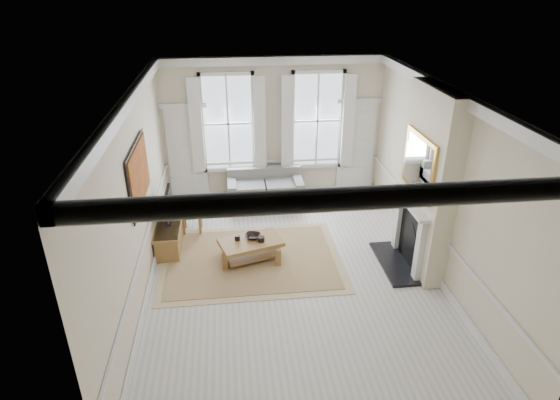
{
  "coord_description": "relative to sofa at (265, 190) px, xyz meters",
  "views": [
    {
      "loc": [
        -1.05,
        -7.06,
        5.05
      ],
      "look_at": [
        -0.16,
        0.7,
        1.25
      ],
      "focal_mm": 30.0,
      "sensor_mm": 36.0,
      "label": 1
    }
  ],
  "objects": [
    {
      "name": "floor",
      "position": [
        0.25,
        -3.11,
        -0.35
      ],
      "size": [
        7.2,
        7.2,
        0.0
      ],
      "primitive_type": "plane",
      "color": "#B7B5AD",
      "rests_on": "ground"
    },
    {
      "name": "ceiling",
      "position": [
        0.25,
        -3.11,
        3.05
      ],
      "size": [
        7.2,
        7.2,
        0.0
      ],
      "primitive_type": "plane",
      "rotation": [
        3.14,
        0.0,
        0.0
      ],
      "color": "white",
      "rests_on": "back_wall"
    },
    {
      "name": "back_wall",
      "position": [
        0.25,
        0.49,
        1.35
      ],
      "size": [
        5.2,
        0.0,
        5.2
      ],
      "primitive_type": "plane",
      "rotation": [
        1.57,
        0.0,
        0.0
      ],
      "color": "beige",
      "rests_on": "floor"
    },
    {
      "name": "left_wall",
      "position": [
        -2.35,
        -3.11,
        1.35
      ],
      "size": [
        0.0,
        7.2,
        7.2
      ],
      "primitive_type": "plane",
      "rotation": [
        1.57,
        0.0,
        1.57
      ],
      "color": "beige",
      "rests_on": "floor"
    },
    {
      "name": "right_wall",
      "position": [
        2.85,
        -3.11,
        1.35
      ],
      "size": [
        0.0,
        7.2,
        7.2
      ],
      "primitive_type": "plane",
      "rotation": [
        1.57,
        0.0,
        -1.57
      ],
      "color": "beige",
      "rests_on": "floor"
    },
    {
      "name": "window_left",
      "position": [
        -0.8,
        0.44,
        1.55
      ],
      "size": [
        1.26,
        0.2,
        2.2
      ],
      "primitive_type": null,
      "color": "#B2BCC6",
      "rests_on": "back_wall"
    },
    {
      "name": "window_right",
      "position": [
        1.3,
        0.44,
        1.55
      ],
      "size": [
        1.26,
        0.2,
        2.2
      ],
      "primitive_type": null,
      "color": "#B2BCC6",
      "rests_on": "back_wall"
    },
    {
      "name": "door_left",
      "position": [
        -1.8,
        0.45,
        0.8
      ],
      "size": [
        0.9,
        0.08,
        2.3
      ],
      "primitive_type": "cube",
      "color": "silver",
      "rests_on": "floor"
    },
    {
      "name": "door_right",
      "position": [
        2.3,
        0.45,
        0.8
      ],
      "size": [
        0.9,
        0.08,
        2.3
      ],
      "primitive_type": "cube",
      "color": "silver",
      "rests_on": "floor"
    },
    {
      "name": "painting",
      "position": [
        -2.31,
        -2.81,
        1.7
      ],
      "size": [
        0.05,
        1.66,
        1.06
      ],
      "primitive_type": "cube",
      "color": "#B2641E",
      "rests_on": "left_wall"
    },
    {
      "name": "chimney_breast",
      "position": [
        2.67,
        -2.91,
        1.35
      ],
      "size": [
        0.35,
        1.7,
        3.38
      ],
      "primitive_type": "cube",
      "color": "beige",
      "rests_on": "floor"
    },
    {
      "name": "hearth",
      "position": [
        2.25,
        -2.91,
        -0.33
      ],
      "size": [
        0.55,
        1.5,
        0.05
      ],
      "primitive_type": "cube",
      "color": "black",
      "rests_on": "floor"
    },
    {
      "name": "fireplace",
      "position": [
        2.45,
        -2.91,
        0.38
      ],
      "size": [
        0.21,
        1.45,
        1.33
      ],
      "color": "silver",
      "rests_on": "floor"
    },
    {
      "name": "mirror",
      "position": [
        2.46,
        -2.91,
        1.7
      ],
      "size": [
        0.06,
        1.26,
        1.06
      ],
      "primitive_type": "cube",
      "color": "#BB8D33",
      "rests_on": "chimney_breast"
    },
    {
      "name": "sofa",
      "position": [
        0.0,
        0.0,
        0.0
      ],
      "size": [
        1.77,
        0.86,
        0.84
      ],
      "color": "slate",
      "rests_on": "floor"
    },
    {
      "name": "side_table",
      "position": [
        -1.67,
        -1.17,
        0.05
      ],
      "size": [
        0.53,
        0.53,
        0.51
      ],
      "rotation": [
        0.0,
        0.0,
        -0.33
      ],
      "color": "brown",
      "rests_on": "floor"
    },
    {
      "name": "rug",
      "position": [
        -0.49,
        -2.45,
        -0.34
      ],
      "size": [
        3.5,
        2.6,
        0.02
      ],
      "primitive_type": "cube",
      "color": "#A18153",
      "rests_on": "floor"
    },
    {
      "name": "coffee_table",
      "position": [
        -0.49,
        -2.45,
        0.0
      ],
      "size": [
        1.31,
        0.98,
        0.44
      ],
      "rotation": [
        0.0,
        0.0,
        0.29
      ],
      "color": "brown",
      "rests_on": "rug"
    },
    {
      "name": "ceramic_pot_a",
      "position": [
        -0.74,
        -2.4,
        0.13
      ],
      "size": [
        0.1,
        0.1,
        0.1
      ],
      "primitive_type": "cylinder",
      "color": "black",
      "rests_on": "coffee_table"
    },
    {
      "name": "ceramic_pot_b",
      "position": [
        -0.29,
        -2.5,
        0.13
      ],
      "size": [
        0.13,
        0.13,
        0.1
      ],
      "primitive_type": "cylinder",
      "color": "black",
      "rests_on": "coffee_table"
    },
    {
      "name": "bowl",
      "position": [
        -0.44,
        -2.35,
        0.12
      ],
      "size": [
        0.36,
        0.36,
        0.07
      ],
      "primitive_type": "imported",
      "rotation": [
        0.0,
        0.0,
        -0.26
      ],
      "color": "black",
      "rests_on": "coffee_table"
    },
    {
      "name": "tv_stand",
      "position": [
        -2.09,
        -1.68,
        -0.1
      ],
      "size": [
        0.46,
        1.42,
        0.51
      ],
      "primitive_type": "cube",
      "color": "brown",
      "rests_on": "floor"
    },
    {
      "name": "tv",
      "position": [
        -2.07,
        -1.68,
        0.55
      ],
      "size": [
        0.08,
        0.9,
        0.68
      ],
      "color": "black",
      "rests_on": "tv_stand"
    }
  ]
}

